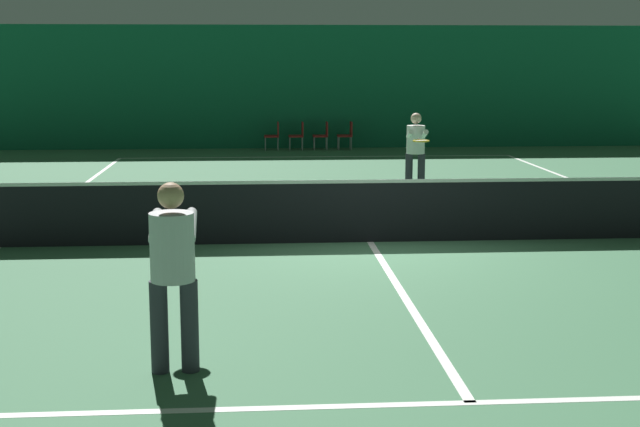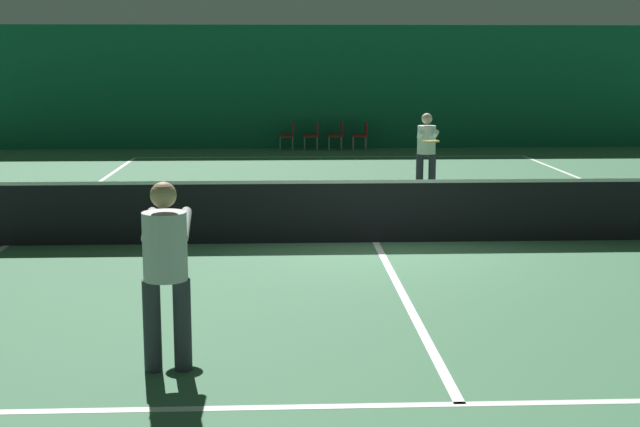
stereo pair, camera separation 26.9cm
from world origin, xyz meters
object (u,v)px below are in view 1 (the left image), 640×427
player_far (416,146)px  courtside_chair_2 (323,134)px  courtside_chair_1 (298,134)px  courtside_chair_0 (274,134)px  tennis_net (370,209)px  player_near (173,262)px  courtside_chair_3 (347,133)px

player_far → courtside_chair_2: player_far is taller
courtside_chair_1 → courtside_chair_2: (0.74, 0.00, 0.00)m
courtside_chair_0 → courtside_chair_2: size_ratio=1.00×
tennis_net → player_near: size_ratio=7.10×
player_far → courtside_chair_3: 8.98m
player_far → courtside_chair_2: size_ratio=1.95×
player_near → courtside_chair_0: size_ratio=2.01×
tennis_net → player_near: (-2.43, -5.45, 0.47)m
courtside_chair_0 → courtside_chair_1: 0.74m
courtside_chair_3 → courtside_chair_1: bearing=-90.0°
courtside_chair_3 → tennis_net: bearing=-4.4°
player_far → courtside_chair_1: bearing=-163.4°
tennis_net → courtside_chair_3: tennis_net is taller
courtside_chair_0 → courtside_chair_1: size_ratio=1.00×
player_near → courtside_chair_0: player_near is taller
tennis_net → player_near: bearing=-114.1°
tennis_net → courtside_chair_2: bearing=88.7°
courtside_chair_1 → courtside_chair_3: 1.49m
tennis_net → courtside_chair_2: size_ratio=14.29×
player_far → courtside_chair_2: (-1.25, 8.96, -0.47)m
tennis_net → courtside_chair_1: tennis_net is taller
courtside_chair_1 → player_near: bearing=-5.9°
courtside_chair_1 → courtside_chair_3: same height
courtside_chair_3 → player_near: bearing=-10.2°
courtside_chair_0 → courtside_chair_2: 1.49m
player_far → tennis_net: bearing=-13.5°
courtside_chair_1 → courtside_chair_2: size_ratio=1.00×
player_near → player_far: size_ratio=1.03×
player_near → courtside_chair_2: (2.76, 19.39, -0.50)m
courtside_chair_1 → courtside_chair_0: bearing=-90.0°
courtside_chair_2 → courtside_chair_1: bearing=-90.0°
tennis_net → player_near: 5.99m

